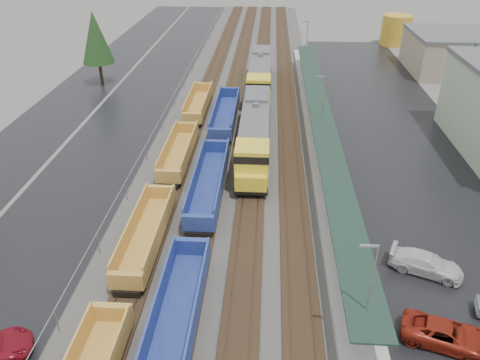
# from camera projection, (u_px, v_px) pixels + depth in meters

# --- Properties ---
(ballast_strip) EXTENTS (20.00, 160.00, 0.08)m
(ballast_strip) POSITION_uv_depth(u_px,v_px,m) (244.00, 109.00, 64.10)
(ballast_strip) COLOR #302D2B
(ballast_strip) RESTS_ON ground
(trackbed) EXTENTS (14.60, 160.00, 0.22)m
(trackbed) POSITION_uv_depth(u_px,v_px,m) (244.00, 108.00, 64.04)
(trackbed) COLOR black
(trackbed) RESTS_ON ground
(west_parking_lot) EXTENTS (10.00, 160.00, 0.02)m
(west_parking_lot) POSITION_uv_depth(u_px,v_px,m) (136.00, 107.00, 64.94)
(west_parking_lot) COLOR black
(west_parking_lot) RESTS_ON ground
(west_road) EXTENTS (9.00, 160.00, 0.02)m
(west_road) POSITION_uv_depth(u_px,v_px,m) (66.00, 105.00, 65.49)
(west_road) COLOR black
(west_road) RESTS_ON ground
(east_commuter_lot) EXTENTS (16.00, 100.00, 0.02)m
(east_commuter_lot) POSITION_uv_depth(u_px,v_px,m) (401.00, 144.00, 54.40)
(east_commuter_lot) COLOR black
(east_commuter_lot) RESTS_ON ground
(station_platform) EXTENTS (3.00, 80.00, 8.00)m
(station_platform) POSITION_uv_depth(u_px,v_px,m) (320.00, 137.00, 54.57)
(station_platform) COLOR #9E9B93
(station_platform) RESTS_ON ground
(chainlink_fence) EXTENTS (0.08, 160.04, 2.02)m
(chainlink_fence) POSITION_uv_depth(u_px,v_px,m) (172.00, 101.00, 62.49)
(chainlink_fence) COLOR gray
(chainlink_fence) RESTS_ON ground
(tree_west_far) EXTENTS (4.84, 4.84, 11.00)m
(tree_west_far) POSITION_uv_depth(u_px,v_px,m) (96.00, 37.00, 70.51)
(tree_west_far) COLOR #332316
(tree_west_far) RESTS_ON ground
(tree_east) EXTENTS (4.40, 4.40, 10.00)m
(tree_east) POSITION_uv_depth(u_px,v_px,m) (469.00, 71.00, 57.63)
(tree_east) COLOR #332316
(tree_east) RESTS_ON ground
(locomotive_lead) EXTENTS (3.23, 21.28, 4.82)m
(locomotive_lead) POSITION_uv_depth(u_px,v_px,m) (255.00, 133.00, 50.90)
(locomotive_lead) COLOR black
(locomotive_lead) RESTS_ON ground
(locomotive_trail) EXTENTS (3.23, 21.28, 4.82)m
(locomotive_trail) POSITION_uv_depth(u_px,v_px,m) (260.00, 75.00, 69.10)
(locomotive_trail) COLOR black
(locomotive_trail) RESTS_ON ground
(well_string_yellow) EXTENTS (2.54, 85.77, 2.25)m
(well_string_yellow) POSITION_uv_depth(u_px,v_px,m) (121.00, 300.00, 30.95)
(well_string_yellow) COLOR #BB8034
(well_string_yellow) RESTS_ON ground
(well_string_blue) EXTENTS (2.69, 84.98, 2.39)m
(well_string_blue) POSITION_uv_depth(u_px,v_px,m) (175.00, 323.00, 29.17)
(well_string_blue) COLOR navy
(well_string_blue) RESTS_ON ground
(storage_tank) EXTENTS (5.84, 5.84, 5.84)m
(storage_tank) POSITION_uv_depth(u_px,v_px,m) (396.00, 30.00, 94.14)
(storage_tank) COLOR gold
(storage_tank) RESTS_ON ground
(parked_car_east_b) EXTENTS (4.07, 5.92, 1.50)m
(parked_car_east_b) POSITION_uv_depth(u_px,v_px,m) (446.00, 334.00, 28.92)
(parked_car_east_b) COLOR maroon
(parked_car_east_b) RESTS_ON ground
(parked_car_east_c) EXTENTS (4.01, 5.71, 1.53)m
(parked_car_east_c) POSITION_uv_depth(u_px,v_px,m) (426.00, 264.00, 34.72)
(parked_car_east_c) COLOR silver
(parked_car_east_c) RESTS_ON ground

